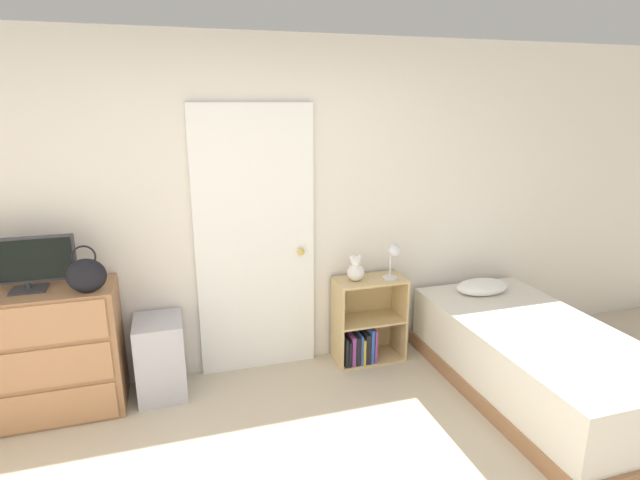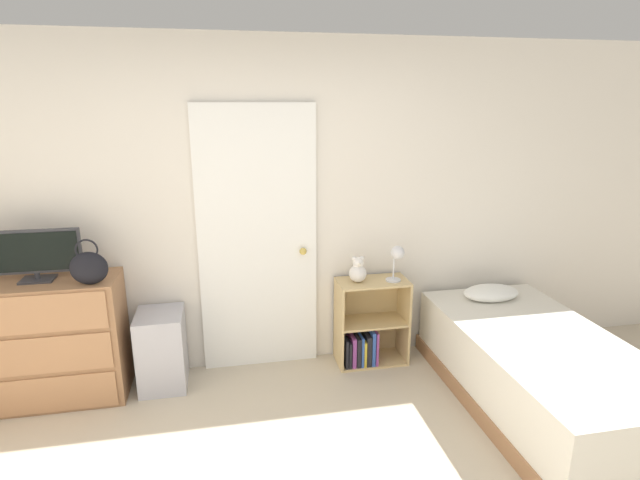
{
  "view_description": "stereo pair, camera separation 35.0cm",
  "coord_description": "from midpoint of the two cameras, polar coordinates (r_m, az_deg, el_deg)",
  "views": [
    {
      "loc": [
        -0.66,
        -1.7,
        2.08
      ],
      "look_at": [
        0.37,
        1.7,
        1.09
      ],
      "focal_mm": 28.0,
      "sensor_mm": 36.0,
      "label": 1
    },
    {
      "loc": [
        -0.32,
        -1.79,
        2.08
      ],
      "look_at": [
        0.37,
        1.7,
        1.09
      ],
      "focal_mm": 28.0,
      "sensor_mm": 36.0,
      "label": 2
    }
  ],
  "objects": [
    {
      "name": "bookshelf",
      "position": [
        4.17,
        2.6,
        -10.17
      ],
      "size": [
        0.57,
        0.3,
        0.7
      ],
      "color": "tan",
      "rests_on": "ground_plane"
    },
    {
      "name": "dresser",
      "position": [
        3.98,
        -31.77,
        -11.11
      ],
      "size": [
        1.03,
        0.44,
        0.9
      ],
      "color": "#996B47",
      "rests_on": "ground_plane"
    },
    {
      "name": "handbag",
      "position": [
        3.56,
        -27.76,
        -3.6
      ],
      "size": [
        0.24,
        0.09,
        0.31
      ],
      "color": "black",
      "rests_on": "dresser"
    },
    {
      "name": "desk_lamp",
      "position": [
        3.96,
        5.93,
        -1.63
      ],
      "size": [
        0.14,
        0.13,
        0.29
      ],
      "color": "silver",
      "rests_on": "bookshelf"
    },
    {
      "name": "tv",
      "position": [
        3.77,
        -33.04,
        -2.25
      ],
      "size": [
        0.6,
        0.16,
        0.36
      ],
      "color": "#2D2D33",
      "rests_on": "dresser"
    },
    {
      "name": "storage_bin",
      "position": [
        3.93,
        -20.27,
        -12.52
      ],
      "size": [
        0.34,
        0.39,
        0.58
      ],
      "color": "#ADADB7",
      "rests_on": "ground_plane"
    },
    {
      "name": "teddy_bear",
      "position": [
        3.94,
        1.56,
        -3.46
      ],
      "size": [
        0.14,
        0.14,
        0.21
      ],
      "color": "silver",
      "rests_on": "bookshelf"
    },
    {
      "name": "bed",
      "position": [
        3.97,
        21.05,
        -12.73
      ],
      "size": [
        1.02,
        1.97,
        0.64
      ],
      "color": "#996B47",
      "rests_on": "ground_plane"
    },
    {
      "name": "wall_back",
      "position": [
        3.84,
        -9.17,
        3.32
      ],
      "size": [
        10.0,
        0.06,
        2.55
      ],
      "color": "silver",
      "rests_on": "ground_plane"
    },
    {
      "name": "door_closed",
      "position": [
        3.84,
        -9.96,
        -0.41
      ],
      "size": [
        0.91,
        0.09,
        2.07
      ],
      "color": "white",
      "rests_on": "ground_plane"
    }
  ]
}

